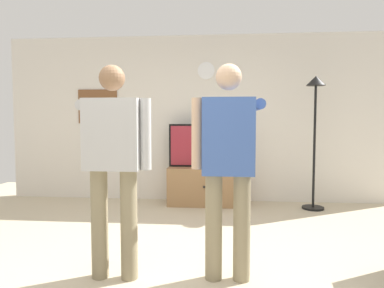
# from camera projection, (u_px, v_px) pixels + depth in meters

# --- Properties ---
(ground_plane) EXTENTS (8.40, 8.40, 0.00)m
(ground_plane) POSITION_uv_depth(u_px,v_px,m) (175.00, 279.00, 2.88)
(ground_plane) COLOR beige
(back_wall) EXTENTS (6.40, 0.10, 2.70)m
(back_wall) POSITION_uv_depth(u_px,v_px,m) (199.00, 119.00, 5.72)
(back_wall) COLOR silver
(back_wall) RESTS_ON ground_plane
(tv_stand) EXTENTS (1.14, 0.50, 0.59)m
(tv_stand) POSITION_uv_depth(u_px,v_px,m) (205.00, 186.00, 5.44)
(tv_stand) COLOR #997047
(tv_stand) RESTS_ON ground_plane
(television) EXTENTS (1.14, 0.07, 0.67)m
(television) POSITION_uv_depth(u_px,v_px,m) (205.00, 146.00, 5.44)
(television) COLOR black
(television) RESTS_ON tv_stand
(wall_clock) EXTENTS (0.28, 0.03, 0.28)m
(wall_clock) POSITION_uv_depth(u_px,v_px,m) (206.00, 71.00, 5.60)
(wall_clock) COLOR white
(framed_picture) EXTENTS (0.66, 0.04, 0.56)m
(framed_picture) POSITION_uv_depth(u_px,v_px,m) (98.00, 107.00, 5.80)
(framed_picture) COLOR brown
(floor_lamp) EXTENTS (0.32, 0.32, 1.97)m
(floor_lamp) POSITION_uv_depth(u_px,v_px,m) (315.00, 114.00, 5.09)
(floor_lamp) COLOR black
(floor_lamp) RESTS_ON ground_plane
(person_standing_nearer_lamp) EXTENTS (0.64, 0.78, 1.77)m
(person_standing_nearer_lamp) POSITION_uv_depth(u_px,v_px,m) (114.00, 157.00, 2.86)
(person_standing_nearer_lamp) COLOR gray
(person_standing_nearer_lamp) RESTS_ON ground_plane
(person_standing_nearer_couch) EXTENTS (0.60, 0.78, 1.78)m
(person_standing_nearer_couch) POSITION_uv_depth(u_px,v_px,m) (228.00, 159.00, 2.83)
(person_standing_nearer_couch) COLOR gray
(person_standing_nearer_couch) RESTS_ON ground_plane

